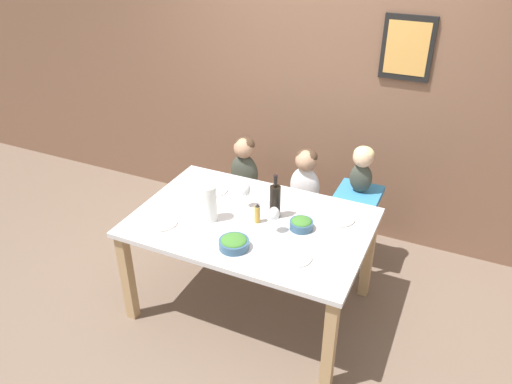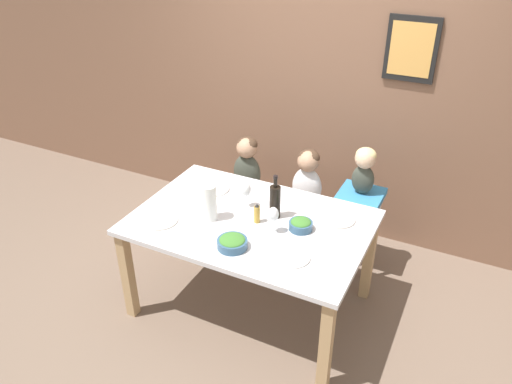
% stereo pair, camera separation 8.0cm
% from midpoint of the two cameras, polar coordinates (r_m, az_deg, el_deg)
% --- Properties ---
extents(ground_plane, '(14.00, 14.00, 0.00)m').
position_cam_midpoint_polar(ground_plane, '(3.84, 0.07, -12.64)').
color(ground_plane, '#705B4C').
extents(wall_back, '(10.00, 0.09, 2.70)m').
position_cam_midpoint_polar(wall_back, '(4.24, 8.26, 12.59)').
color(wall_back, brown).
rests_on(wall_back, ground_plane).
extents(dining_table, '(1.58, 1.06, 0.75)m').
position_cam_midpoint_polar(dining_table, '(3.43, 0.08, -4.51)').
color(dining_table, silver).
rests_on(dining_table, ground_plane).
extents(chair_far_left, '(0.39, 0.39, 0.47)m').
position_cam_midpoint_polar(chair_far_left, '(4.32, -0.47, -0.67)').
color(chair_far_left, silver).
rests_on(chair_far_left, ground_plane).
extents(chair_far_center, '(0.39, 0.39, 0.47)m').
position_cam_midpoint_polar(chair_far_center, '(4.14, 6.21, -2.37)').
color(chair_far_center, silver).
rests_on(chair_far_center, ground_plane).
extents(chair_right_highchair, '(0.33, 0.34, 0.70)m').
position_cam_midpoint_polar(chair_right_highchair, '(3.97, 12.26, -2.06)').
color(chair_right_highchair, silver).
rests_on(chair_right_highchair, ground_plane).
extents(person_child_left, '(0.24, 0.18, 0.49)m').
position_cam_midpoint_polar(person_child_left, '(4.16, -0.48, 3.42)').
color(person_child_left, '#3D4238').
rests_on(person_child_left, chair_far_left).
extents(person_child_center, '(0.24, 0.18, 0.49)m').
position_cam_midpoint_polar(person_child_center, '(3.97, 6.49, 1.84)').
color(person_child_center, silver).
rests_on(person_child_center, chair_far_center).
extents(person_baby_right, '(0.17, 0.16, 0.37)m').
position_cam_midpoint_polar(person_baby_right, '(3.78, 12.89, 2.89)').
color(person_baby_right, '#3D4238').
rests_on(person_baby_right, chair_right_highchair).
extents(wine_bottle, '(0.07, 0.07, 0.32)m').
position_cam_midpoint_polar(wine_bottle, '(3.35, 2.87, -1.02)').
color(wine_bottle, black).
rests_on(wine_bottle, dining_table).
extents(paper_towel_roll, '(0.10, 0.10, 0.26)m').
position_cam_midpoint_polar(paper_towel_roll, '(3.34, -4.69, -1.20)').
color(paper_towel_roll, white).
rests_on(paper_towel_roll, dining_table).
extents(wine_glass_near, '(0.07, 0.07, 0.19)m').
position_cam_midpoint_polar(wine_glass_near, '(3.19, 2.70, -2.64)').
color(wine_glass_near, white).
rests_on(wine_glass_near, dining_table).
extents(wine_glass_far, '(0.07, 0.07, 0.19)m').
position_cam_midpoint_polar(wine_glass_far, '(3.46, -0.49, 0.21)').
color(wine_glass_far, white).
rests_on(wine_glass_far, dining_table).
extents(salad_bowl_large, '(0.19, 0.19, 0.08)m').
position_cam_midpoint_polar(salad_bowl_large, '(3.11, -1.99, -5.77)').
color(salad_bowl_large, '#335675').
rests_on(salad_bowl_large, dining_table).
extents(salad_bowl_small, '(0.16, 0.16, 0.08)m').
position_cam_midpoint_polar(salad_bowl_small, '(3.28, 5.84, -3.71)').
color(salad_bowl_small, '#335675').
rests_on(salad_bowl_small, dining_table).
extents(dinner_plate_front_left, '(0.23, 0.23, 0.01)m').
position_cam_midpoint_polar(dinner_plate_front_left, '(3.42, -10.19, -3.23)').
color(dinner_plate_front_left, silver).
rests_on(dinner_plate_front_left, dining_table).
extents(dinner_plate_back_left, '(0.23, 0.23, 0.01)m').
position_cam_midpoint_polar(dinner_plate_back_left, '(3.74, -4.25, 0.36)').
color(dinner_plate_back_left, silver).
rests_on(dinner_plate_back_left, dining_table).
extents(dinner_plate_back_right, '(0.23, 0.23, 0.01)m').
position_cam_midpoint_polar(dinner_plate_back_right, '(3.43, 10.00, -3.07)').
color(dinner_plate_back_right, silver).
rests_on(dinner_plate_back_right, dining_table).
extents(dinner_plate_front_right, '(0.23, 0.23, 0.01)m').
position_cam_midpoint_polar(dinner_plate_front_right, '(3.05, 4.81, -7.38)').
color(dinner_plate_front_right, silver).
rests_on(dinner_plate_front_right, dining_table).
extents(condiment_bottle_hot_sauce, '(0.04, 0.04, 0.14)m').
position_cam_midpoint_polar(condiment_bottle_hot_sauce, '(3.32, 0.79, -2.48)').
color(condiment_bottle_hot_sauce, '#BC8E33').
rests_on(condiment_bottle_hot_sauce, dining_table).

